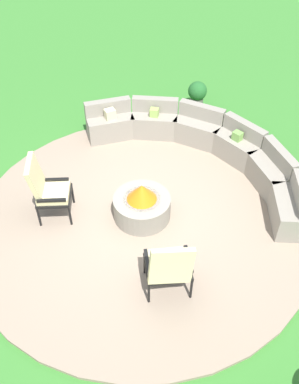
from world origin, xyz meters
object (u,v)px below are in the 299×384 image
at_px(potted_plant_0, 197,94).
at_px(curved_stone_bench, 205,147).
at_px(lounge_chair_front_left, 47,188).
at_px(lounge_chair_front_right, 169,266).
at_px(fire_pit, 142,205).

bearing_deg(potted_plant_0, curved_stone_bench, -52.72).
height_order(lounge_chair_front_left, potted_plant_0, lounge_chair_front_left).
xyz_separation_m(lounge_chair_front_right, potted_plant_0, (-2.34, 4.32, -0.24)).
height_order(fire_pit, lounge_chair_front_right, lounge_chair_front_right).
relative_size(lounge_chair_front_left, potted_plant_0, 1.79).
bearing_deg(curved_stone_bench, fire_pit, -90.39).
bearing_deg(lounge_chair_front_left, lounge_chair_front_right, 48.70).
bearing_deg(potted_plant_0, lounge_chair_front_left, -90.71).
distance_m(lounge_chair_front_right, potted_plant_0, 4.92).
distance_m(curved_stone_bench, lounge_chair_front_left, 3.03).
relative_size(fire_pit, lounge_chair_front_right, 0.90).
height_order(lounge_chair_front_left, lounge_chair_front_right, lounge_chair_front_left).
xyz_separation_m(curved_stone_bench, lounge_chair_front_left, (-1.23, -2.76, 0.27)).
distance_m(curved_stone_bench, lounge_chair_front_right, 3.03).
bearing_deg(curved_stone_bench, potted_plant_0, 127.28).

